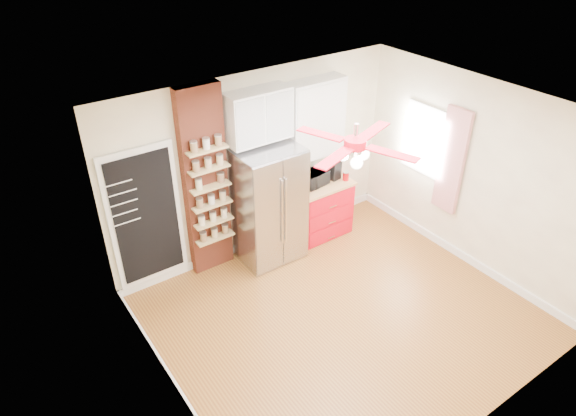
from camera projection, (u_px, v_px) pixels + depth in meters
floor at (342, 316)px, 6.61m from camera, size 4.50×4.50×0.00m
ceiling at (357, 119)px, 5.18m from camera, size 4.50×4.50×0.00m
wall_back at (256, 164)px, 7.28m from camera, size 4.50×0.02×2.70m
wall_front at (498, 335)px, 4.50m from camera, size 4.50×0.02×2.70m
wall_left at (166, 307)px, 4.80m from camera, size 0.02×4.00×2.70m
wall_right at (474, 176)px, 6.99m from camera, size 0.02×4.00×2.70m
chalkboard at (146, 218)px, 6.56m from camera, size 0.95×0.05×1.95m
brick_pillar at (205, 183)px, 6.81m from camera, size 0.60×0.16×2.70m
fridge at (268, 205)px, 7.25m from camera, size 0.90×0.70×1.75m
upper_glass_cabinet at (258, 116)px, 6.71m from camera, size 0.90×0.35×0.70m
red_cabinet at (319, 208)px, 7.98m from camera, size 0.94×0.64×0.90m
upper_shelf_unit at (315, 119)px, 7.35m from camera, size 0.90×0.30×1.15m
window at (425, 140)px, 7.50m from camera, size 0.04×0.75×1.05m
curtain at (452, 161)px, 7.14m from camera, size 0.06×0.40×1.55m
ceiling_fan at (355, 144)px, 5.32m from camera, size 1.40×1.40×0.44m
toaster_oven at (314, 178)px, 7.63m from camera, size 0.44×0.34×0.22m
coffee_maker at (334, 169)px, 7.79m from camera, size 0.19×0.21×0.31m
canister_left at (346, 176)px, 7.78m from camera, size 0.11×0.11×0.13m
canister_right at (337, 170)px, 7.93m from camera, size 0.14×0.14×0.15m
pantry_jar_oats at (199, 184)px, 6.60m from camera, size 0.11×0.11×0.14m
pantry_jar_beans at (221, 178)px, 6.78m from camera, size 0.11×0.11×0.12m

